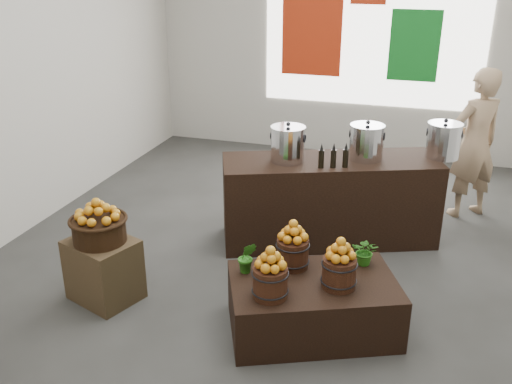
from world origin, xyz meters
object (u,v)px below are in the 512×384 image
(crate, at_px, (104,270))
(stock_pot_left, at_px, (288,145))
(wicker_basket, at_px, (99,230))
(stock_pot_center, at_px, (366,143))
(display_table, at_px, (313,305))
(stock_pot_right, at_px, (443,141))
(shopper, at_px, (475,144))
(counter, at_px, (329,200))

(crate, distance_m, stock_pot_left, 2.19)
(wicker_basket, distance_m, stock_pot_left, 2.07)
(stock_pot_center, bearing_deg, stock_pot_left, -158.12)
(display_table, xyz_separation_m, stock_pot_center, (0.15, 1.79, 0.86))
(stock_pot_right, bearing_deg, crate, -141.94)
(wicker_basket, bearing_deg, stock_pot_right, 38.06)
(display_table, relative_size, stock_pot_center, 3.85)
(shopper, bearing_deg, stock_pot_left, -1.94)
(crate, relative_size, display_table, 0.43)
(counter, bearing_deg, shopper, 16.50)
(wicker_basket, xyz_separation_m, shopper, (3.16, 2.91, 0.20))
(display_table, xyz_separation_m, counter, (-0.18, 1.66, 0.23))
(crate, distance_m, display_table, 1.89)
(stock_pot_right, bearing_deg, shopper, 63.02)
(stock_pot_center, bearing_deg, counter, -158.12)
(wicker_basket, distance_m, stock_pot_center, 2.81)
(stock_pot_center, height_order, stock_pot_right, same)
(stock_pot_right, bearing_deg, display_table, -113.42)
(stock_pot_left, height_order, stock_pot_center, same)
(crate, height_order, wicker_basket, wicker_basket)
(crate, relative_size, shopper, 0.33)
(wicker_basket, distance_m, stock_pot_right, 3.58)
(stock_pot_left, relative_size, shopper, 0.20)
(counter, distance_m, stock_pot_right, 1.34)
(crate, relative_size, wicker_basket, 1.25)
(crate, xyz_separation_m, stock_pot_right, (2.80, 2.19, 0.81))
(shopper, bearing_deg, display_table, 28.59)
(crate, xyz_separation_m, display_table, (1.89, 0.09, -0.06))
(counter, xyz_separation_m, stock_pot_right, (1.09, 0.44, 0.64))
(wicker_basket, relative_size, counter, 0.20)
(shopper, bearing_deg, wicker_basket, 5.52)
(display_table, relative_size, counter, 0.59)
(wicker_basket, bearing_deg, counter, 45.78)
(crate, bearing_deg, shopper, 42.58)
(stock_pot_center, height_order, shopper, shopper)
(stock_pot_left, bearing_deg, shopper, 35.12)
(stock_pot_center, distance_m, shopper, 1.53)
(stock_pot_left, xyz_separation_m, stock_pot_right, (1.52, 0.61, 0.00))
(display_table, height_order, stock_pot_center, stock_pot_center)
(counter, relative_size, stock_pot_center, 6.47)
(wicker_basket, height_order, stock_pot_left, stock_pot_left)
(crate, relative_size, stock_pot_left, 1.65)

